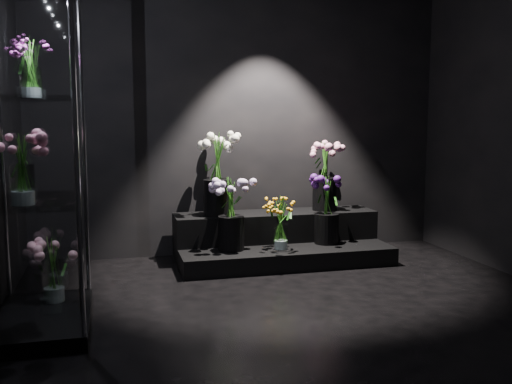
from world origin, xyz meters
name	(u,v)px	position (x,y,z in m)	size (l,w,h in m)	color
floor	(312,320)	(0.00, 0.00, 0.00)	(4.00, 4.00, 0.00)	black
wall_back	(243,109)	(0.00, 2.00, 1.40)	(4.00, 4.00, 0.00)	black
display_riser	(279,240)	(0.26, 1.62, 0.18)	(1.92, 0.85, 0.43)	black
display_case	(35,162)	(-1.69, 0.28, 1.05)	(0.57, 0.95, 2.10)	black
bouquet_orange_bells	(281,222)	(0.19, 1.34, 0.41)	(0.37, 0.37, 0.46)	white
bouquet_lilac	(231,208)	(-0.24, 1.41, 0.54)	(0.37, 0.37, 0.64)	black
bouquet_purple	(327,205)	(0.67, 1.46, 0.52)	(0.40, 0.40, 0.64)	black
bouquet_cream_roses	(217,169)	(-0.31, 1.70, 0.86)	(0.40, 0.40, 0.74)	black
bouquet_pink_roses	(325,171)	(0.75, 1.73, 0.81)	(0.47, 0.47, 0.66)	black
bouquet_case_pink	(22,168)	(-1.75, 0.07, 1.03)	(0.34, 0.34, 0.41)	white
bouquet_case_magenta	(30,69)	(-1.71, 0.41, 1.62)	(0.22, 0.22, 0.36)	white
bouquet_case_base_pink	(53,267)	(-1.64, 0.51, 0.33)	(0.35, 0.35, 0.44)	white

